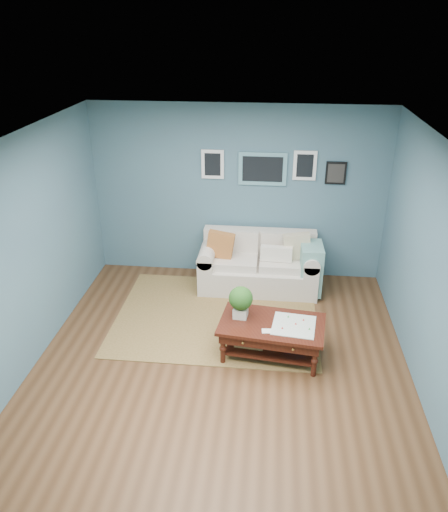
# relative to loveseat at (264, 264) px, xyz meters

# --- Properties ---
(room_shell) EXTENTS (5.00, 5.02, 2.70)m
(room_shell) POSITION_rel_loveseat_xyz_m (-0.43, -1.97, 0.98)
(room_shell) COLOR brown
(room_shell) RESTS_ON ground
(area_rug) EXTENTS (2.78, 2.22, 0.01)m
(area_rug) POSITION_rel_loveseat_xyz_m (-0.62, -0.94, -0.38)
(area_rug) COLOR brown
(area_rug) RESTS_ON ground
(loveseat) EXTENTS (1.83, 0.83, 0.94)m
(loveseat) POSITION_rel_loveseat_xyz_m (0.00, 0.00, 0.00)
(loveseat) COLOR silver
(loveseat) RESTS_ON ground
(coffee_table) EXTENTS (1.34, 0.88, 0.88)m
(coffee_table) POSITION_rel_loveseat_xyz_m (0.09, -1.72, 0.01)
(coffee_table) COLOR black
(coffee_table) RESTS_ON ground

